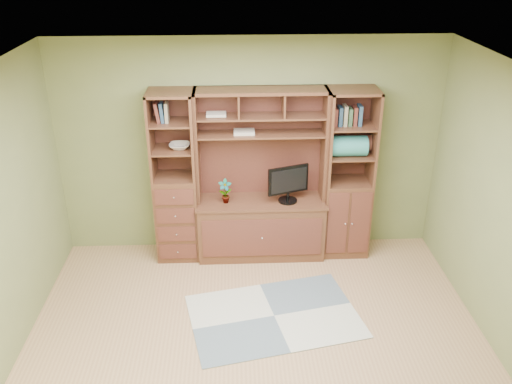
{
  "coord_description": "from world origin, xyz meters",
  "views": [
    {
      "loc": [
        -0.19,
        -3.99,
        3.59
      ],
      "look_at": [
        0.04,
        1.2,
        1.1
      ],
      "focal_mm": 38.0,
      "sensor_mm": 36.0,
      "label": 1
    }
  ],
  "objects_px": {
    "center_hutch": "(261,178)",
    "right_tower": "(348,175)",
    "monitor": "(288,178)",
    "left_tower": "(175,178)"
  },
  "relations": [
    {
      "from": "center_hutch",
      "to": "left_tower",
      "type": "height_order",
      "value": "same"
    },
    {
      "from": "right_tower",
      "to": "center_hutch",
      "type": "bearing_deg",
      "value": -177.77
    },
    {
      "from": "center_hutch",
      "to": "left_tower",
      "type": "xyz_separation_m",
      "value": [
        -1.0,
        0.04,
        0.0
      ]
    },
    {
      "from": "left_tower",
      "to": "monitor",
      "type": "distance_m",
      "value": 1.31
    },
    {
      "from": "left_tower",
      "to": "right_tower",
      "type": "height_order",
      "value": "same"
    },
    {
      "from": "right_tower",
      "to": "monitor",
      "type": "height_order",
      "value": "right_tower"
    },
    {
      "from": "monitor",
      "to": "left_tower",
      "type": "bearing_deg",
      "value": 156.95
    },
    {
      "from": "right_tower",
      "to": "monitor",
      "type": "xyz_separation_m",
      "value": [
        -0.71,
        -0.07,
        0.01
      ]
    },
    {
      "from": "center_hutch",
      "to": "right_tower",
      "type": "distance_m",
      "value": 1.03
    },
    {
      "from": "center_hutch",
      "to": "left_tower",
      "type": "distance_m",
      "value": 1.0
    }
  ]
}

